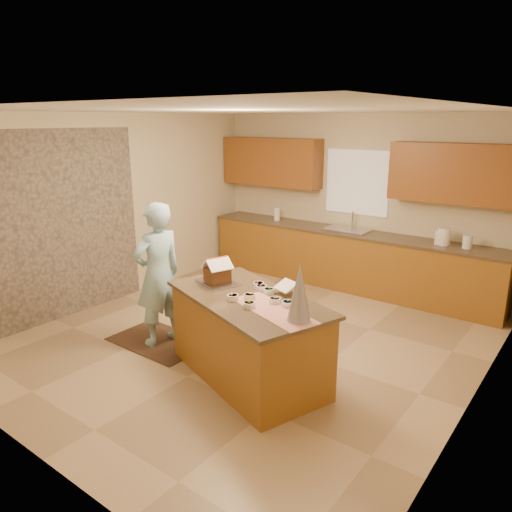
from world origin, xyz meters
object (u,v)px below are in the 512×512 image
object	(u,v)px
tinsel_tree	(299,293)
boy	(158,275)
gingerbread_house	(217,272)
island_base	(248,339)

from	to	relation	value
tinsel_tree	boy	xyz separation A→B (m)	(-2.05, 0.21, -0.29)
tinsel_tree	gingerbread_house	size ratio (longest dim) A/B	1.55
boy	gingerbread_house	bearing A→B (deg)	108.69
island_base	gingerbread_house	distance (m)	0.80
tinsel_tree	boy	size ratio (longest dim) A/B	0.31
tinsel_tree	boy	world-z (taller)	boy
island_base	gingerbread_house	world-z (taller)	gingerbread_house
island_base	tinsel_tree	xyz separation A→B (m)	(0.73, -0.20, 0.73)
gingerbread_house	island_base	bearing A→B (deg)	-14.07
boy	tinsel_tree	bearing A→B (deg)	93.98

